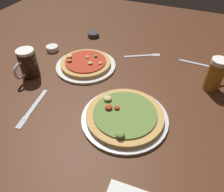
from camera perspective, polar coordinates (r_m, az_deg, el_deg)
ground_plane at (r=0.94m, az=-0.00°, el=-1.59°), size 2.40×2.40×0.03m
pizza_plate_near at (r=0.84m, az=3.34°, el=-5.32°), size 0.34×0.34×0.05m
pizza_plate_far at (r=1.12m, az=-6.91°, el=8.34°), size 0.30×0.30×0.05m
beer_mug_dark at (r=1.04m, az=25.60°, el=5.09°), size 0.09×0.11×0.15m
beer_mug_amber at (r=1.09m, az=-21.25°, el=7.87°), size 0.08×0.14×0.14m
ramekin_sauce at (r=1.30m, az=-15.41°, el=11.98°), size 0.07×0.07×0.03m
ramekin_butter at (r=1.41m, az=-4.93°, el=15.79°), size 0.07×0.07×0.03m
fork_left at (r=1.23m, az=22.09°, el=7.78°), size 0.20×0.03×0.01m
knife_right at (r=0.95m, az=-20.11°, el=-2.91°), size 0.05×0.23×0.01m
fork_spare at (r=1.22m, az=8.19°, el=10.52°), size 0.18×0.11×0.01m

